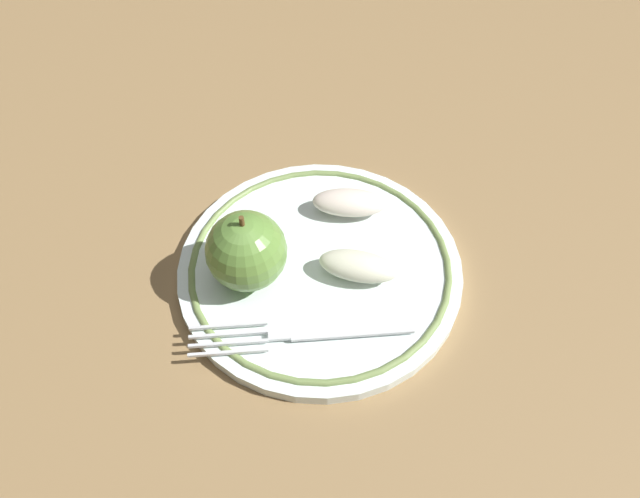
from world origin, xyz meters
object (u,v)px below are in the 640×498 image
object	(u,v)px
plate	(320,268)
apple_slice_front	(349,203)
apple_slice_back	(355,268)
fork	(308,333)
apple_red_whole	(246,251)

from	to	relation	value
plate	apple_slice_front	size ratio (longest dim) A/B	3.69
apple_slice_front	apple_slice_back	xyz separation A→B (m)	(0.04, 0.06, 0.00)
plate	apple_slice_back	bearing A→B (deg)	120.69
fork	plate	bearing A→B (deg)	-102.18
apple_red_whole	apple_slice_front	bearing A→B (deg)	-176.18
plate	apple_slice_front	bearing A→B (deg)	-150.07
apple_slice_back	fork	bearing A→B (deg)	68.77
apple_red_whole	apple_slice_front	size ratio (longest dim) A/B	1.12
apple_red_whole	apple_slice_back	xyz separation A→B (m)	(-0.07, 0.05, -0.02)
apple_slice_front	apple_slice_back	world-z (taller)	same
apple_slice_back	apple_red_whole	bearing A→B (deg)	12.74
apple_slice_front	apple_red_whole	bearing A→B (deg)	43.90
plate	apple_red_whole	size ratio (longest dim) A/B	3.28
apple_slice_front	fork	xyz separation A→B (m)	(0.11, 0.08, -0.01)
plate	fork	size ratio (longest dim) A/B	1.52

